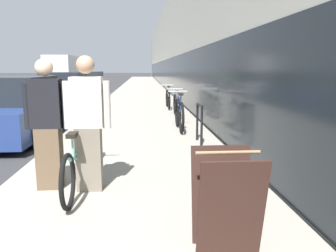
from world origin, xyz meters
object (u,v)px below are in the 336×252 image
at_px(tandem_bicycle, 83,157).
at_px(vintage_roadster_curbside, 65,93).
at_px(person_bystander, 48,125).
at_px(cruiser_bike_farthest, 168,99).
at_px(parked_sedan_curbside, 18,110).
at_px(person_rider, 88,124).
at_px(moving_truck, 64,70).
at_px(cruiser_bike_nearest, 179,114).
at_px(parked_sedan_far, 90,86).
at_px(sandwich_board_sign, 226,200).
at_px(bike_rack_hoop, 199,119).
at_px(cruiser_bike_middle, 176,105).

relative_size(tandem_bicycle, vintage_roadster_curbside, 0.60).
xyz_separation_m(person_bystander, cruiser_bike_farthest, (2.23, 8.69, -0.48)).
relative_size(tandem_bicycle, parked_sedan_curbside, 0.56).
distance_m(person_rider, cruiser_bike_farthest, 8.97).
xyz_separation_m(parked_sedan_curbside, moving_truck, (-4.78, 25.51, 0.78)).
relative_size(person_rider, cruiser_bike_nearest, 1.00).
xyz_separation_m(parked_sedan_far, moving_truck, (-4.78, 14.12, 0.78)).
relative_size(cruiser_bike_nearest, parked_sedan_far, 0.41).
bearing_deg(cruiser_bike_nearest, tandem_bicycle, -115.21).
height_order(parked_sedan_curbside, vintage_roadster_curbside, vintage_roadster_curbside).
relative_size(person_rider, sandwich_board_sign, 1.94).
bearing_deg(cruiser_bike_nearest, person_bystander, -118.35).
xyz_separation_m(person_rider, parked_sedan_far, (-2.49, 15.77, -0.34)).
bearing_deg(person_bystander, person_rider, -10.25).
xyz_separation_m(vintage_roadster_curbside, moving_truck, (-4.74, 20.17, 0.77)).
height_order(tandem_bicycle, sandwich_board_sign, sandwich_board_sign).
relative_size(parked_sedan_curbside, vintage_roadster_curbside, 1.07).
xyz_separation_m(cruiser_bike_nearest, sandwich_board_sign, (-0.21, -5.69, 0.04)).
bearing_deg(moving_truck, cruiser_bike_farthest, -66.98).
xyz_separation_m(tandem_bicycle, cruiser_bike_farthest, (1.85, 8.46, 0.03)).
bearing_deg(cruiser_bike_farthest, parked_sedan_far, 120.94).
height_order(cruiser_bike_farthest, parked_sedan_far, parked_sedan_far).
distance_m(cruiser_bike_farthest, parked_sedan_curbside, 6.09).
bearing_deg(vintage_roadster_curbside, bike_rack_hoop, -58.11).
height_order(person_rider, cruiser_bike_farthest, person_rider).
bearing_deg(person_rider, sandwich_board_sign, -47.34).
bearing_deg(parked_sedan_curbside, parked_sedan_far, 89.99).
relative_size(parked_sedan_curbside, moving_truck, 0.65).
relative_size(person_rider, parked_sedan_curbside, 0.38).
bearing_deg(cruiser_bike_farthest, person_rider, -100.93).
bearing_deg(sandwich_board_sign, person_rider, 132.66).
bearing_deg(cruiser_bike_middle, cruiser_bike_nearest, -93.95).
relative_size(tandem_bicycle, cruiser_bike_middle, 1.49).
distance_m(bike_rack_hoop, moving_truck, 28.81).
bearing_deg(sandwich_board_sign, moving_truck, 105.47).
bearing_deg(parked_sedan_curbside, sandwich_board_sign, -56.52).
bearing_deg(cruiser_bike_middle, parked_sedan_far, 114.69).
bearing_deg(tandem_bicycle, moving_truck, 103.54).
relative_size(cruiser_bike_middle, vintage_roadster_curbside, 0.40).
distance_m(bike_rack_hoop, sandwich_board_sign, 4.18).
distance_m(cruiser_bike_nearest, parked_sedan_far, 12.35).
relative_size(person_bystander, parked_sedan_far, 0.40).
distance_m(cruiser_bike_nearest, cruiser_bike_farthest, 4.66).
bearing_deg(person_bystander, tandem_bicycle, 31.12).
xyz_separation_m(bike_rack_hoop, moving_truck, (-9.17, 27.30, 0.80)).
bearing_deg(cruiser_bike_middle, person_bystander, -110.23).
bearing_deg(cruiser_bike_farthest, person_bystander, -104.41).
height_order(tandem_bicycle, person_rider, person_rider).
distance_m(parked_sedan_curbside, vintage_roadster_curbside, 5.34).
xyz_separation_m(cruiser_bike_farthest, parked_sedan_curbside, (-4.19, -4.41, 0.16)).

